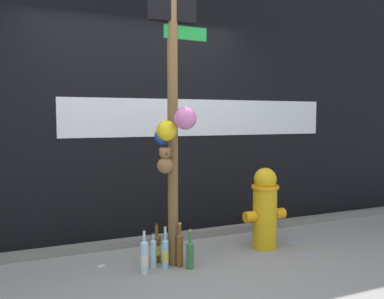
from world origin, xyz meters
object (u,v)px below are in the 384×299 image
object	(u,v)px
bottle_1	(190,254)
bottle_4	(165,253)
bottle_3	(157,247)
bottle_6	(180,249)
memorial_post	(172,104)
bottle_5	(179,249)
bottle_2	(144,257)
fire_hydrant	(265,208)
bottle_0	(153,252)

from	to	relation	value
bottle_1	bottle_4	xyz separation A→B (m)	(-0.21, 0.10, 0.00)
bottle_3	bottle_6	distance (m)	0.25
memorial_post	bottle_3	distance (m)	1.37
bottle_3	bottle_5	xyz separation A→B (m)	(0.22, -0.01, -0.04)
bottle_6	bottle_5	bearing A→B (deg)	71.60
bottle_3	bottle_6	xyz separation A→B (m)	(0.16, -0.19, 0.03)
bottle_2	bottle_5	size ratio (longest dim) A/B	1.40
bottle_2	memorial_post	bearing A→B (deg)	12.77
memorial_post	bottle_1	bearing A→B (deg)	-44.36
bottle_5	bottle_6	distance (m)	0.19
memorial_post	fire_hydrant	world-z (taller)	memorial_post
bottle_6	bottle_2	bearing A→B (deg)	-176.27
fire_hydrant	bottle_6	bearing A→B (deg)	-171.62
bottle_5	bottle_6	size ratio (longest dim) A/B	0.69
memorial_post	bottle_3	xyz separation A→B (m)	(-0.11, 0.14, -1.36)
memorial_post	bottle_0	distance (m)	1.37
memorial_post	bottle_0	size ratio (longest dim) A/B	7.96
memorial_post	bottle_6	distance (m)	1.33
bottle_4	bottle_2	bearing A→B (deg)	-168.27
bottle_1	bottle_3	distance (m)	0.35
bottle_0	bottle_2	distance (m)	0.17
bottle_0	bottle_5	distance (m)	0.30
fire_hydrant	bottle_3	world-z (taller)	fire_hydrant
bottle_3	bottle_6	bearing A→B (deg)	-49.31
bottle_1	fire_hydrant	bearing A→B (deg)	13.46
fire_hydrant	bottle_1	bearing A→B (deg)	-166.54
bottle_0	bottle_3	xyz separation A→B (m)	(0.06, 0.09, 0.01)
bottle_2	bottle_5	world-z (taller)	bottle_2
bottle_0	bottle_2	world-z (taller)	bottle_2
fire_hydrant	bottle_2	xyz separation A→B (m)	(-1.37, -0.17, -0.28)
fire_hydrant	bottle_2	distance (m)	1.41
bottle_5	bottle_4	bearing A→B (deg)	-141.48
bottle_5	bottle_6	world-z (taller)	bottle_6
bottle_1	bottle_2	size ratio (longest dim) A/B	0.90
bottle_1	bottle_2	xyz separation A→B (m)	(-0.42, 0.05, 0.01)
bottle_1	bottle_2	world-z (taller)	bottle_2
bottle_3	bottle_4	xyz separation A→B (m)	(0.03, -0.17, -0.00)
bottle_0	bottle_4	xyz separation A→B (m)	(0.09, -0.07, 0.00)
bottle_0	fire_hydrant	bearing A→B (deg)	2.58
fire_hydrant	bottle_0	distance (m)	1.29
memorial_post	fire_hydrant	distance (m)	1.52
memorial_post	bottle_2	xyz separation A→B (m)	(-0.29, -0.07, -1.35)
fire_hydrant	bottle_5	distance (m)	1.02
bottle_2	bottle_0	bearing A→B (deg)	44.21
bottle_3	bottle_4	size ratio (longest dim) A/B	0.99
bottle_3	bottle_5	world-z (taller)	bottle_3
bottle_6	bottle_3	bearing A→B (deg)	130.69
bottle_0	bottle_3	distance (m)	0.11
fire_hydrant	bottle_3	xyz separation A→B (m)	(-1.19, 0.04, -0.29)
fire_hydrant	bottle_2	bearing A→B (deg)	-172.78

